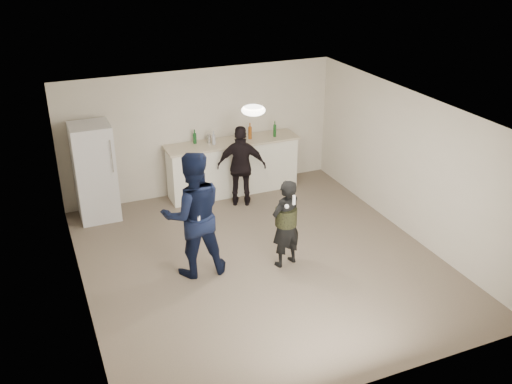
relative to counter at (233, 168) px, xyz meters
name	(u,v)px	position (x,y,z in m)	size (l,w,h in m)	color
floor	(261,261)	(-0.54, -2.67, -0.53)	(6.00, 6.00, 0.00)	#6B5B4C
ceiling	(261,112)	(-0.54, -2.67, 1.98)	(6.00, 6.00, 0.00)	silver
wall_back	(201,132)	(-0.54, 0.33, 0.72)	(6.00, 6.00, 0.00)	beige
wall_front	(370,298)	(-0.54, -5.67, 0.72)	(6.00, 6.00, 0.00)	beige
wall_left	(76,224)	(-3.29, -2.67, 0.72)	(6.00, 6.00, 0.00)	beige
wall_right	(410,165)	(2.21, -2.67, 0.72)	(6.00, 6.00, 0.00)	beige
counter	(233,168)	(0.00, 0.00, 0.00)	(2.60, 0.56, 1.05)	white
counter_top	(233,142)	(0.00, 0.00, 0.55)	(2.68, 0.64, 0.04)	beige
fridge	(95,172)	(-2.69, -0.07, 0.38)	(0.70, 0.70, 1.80)	white
fridge_handle	(112,156)	(-2.41, -0.44, 0.78)	(0.02, 0.02, 0.60)	white
ceiling_dome	(253,110)	(-0.54, -2.37, 1.93)	(0.36, 0.36, 0.16)	white
shaker	(209,139)	(-0.45, 0.10, 0.65)	(0.08, 0.08, 0.17)	#ACACB0
man	(193,215)	(-1.59, -2.55, 0.47)	(0.97, 0.76, 2.00)	#0F1B3F
woman	(286,224)	(-0.21, -2.89, 0.21)	(0.53, 0.35, 1.46)	black
camo_shorts	(286,217)	(-0.21, -2.89, 0.32)	(0.34, 0.34, 0.28)	#2E3417
spectator	(242,166)	(-0.05, -0.60, 0.27)	(0.93, 0.39, 1.59)	black
remote_man	(199,220)	(-1.59, -2.83, 0.53)	(0.04, 0.04, 0.15)	white
nunchuk_man	(206,222)	(-1.47, -2.80, 0.45)	(0.07, 0.07, 0.07)	white
remote_woman	(294,200)	(-0.21, -3.14, 0.72)	(0.04, 0.04, 0.15)	white
nunchuk_woman	(287,206)	(-0.31, -3.11, 0.62)	(0.07, 0.07, 0.07)	white
bottle_cluster	(235,135)	(0.05, 0.02, 0.68)	(1.66, 0.31, 0.25)	#934A15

